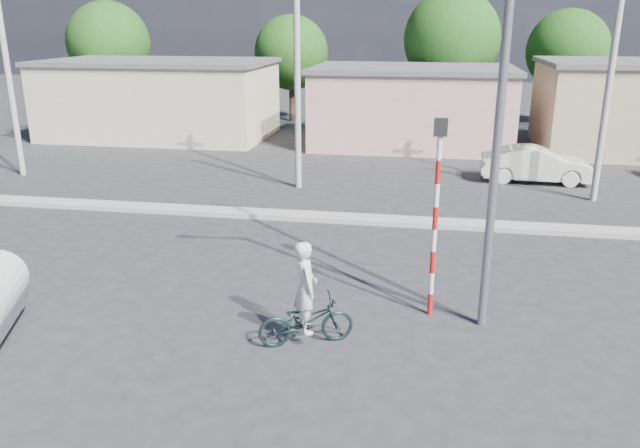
% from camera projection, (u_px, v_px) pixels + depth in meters
% --- Properties ---
extents(ground_plane, '(120.00, 120.00, 0.00)m').
position_uv_depth(ground_plane, '(274.00, 334.00, 13.02)').
color(ground_plane, '#27272A').
rests_on(ground_plane, ground).
extents(median, '(40.00, 0.80, 0.16)m').
position_uv_depth(median, '(333.00, 218.00, 20.49)').
color(median, '#99968E').
rests_on(median, ground).
extents(bicycle, '(2.05, 1.36, 1.02)m').
position_uv_depth(bicycle, '(306.00, 321.00, 12.48)').
color(bicycle, black).
rests_on(bicycle, ground).
extents(cyclist, '(0.68, 0.81, 1.89)m').
position_uv_depth(cyclist, '(306.00, 301.00, 12.35)').
color(cyclist, silver).
rests_on(cyclist, ground).
extents(car_cream, '(4.39, 1.61, 1.44)m').
position_uv_depth(car_cream, '(536.00, 165.00, 25.18)').
color(car_cream, silver).
rests_on(car_cream, ground).
extents(traffic_pole, '(0.28, 0.18, 4.36)m').
position_uv_depth(traffic_pole, '(436.00, 202.00, 13.10)').
color(traffic_pole, red).
rests_on(traffic_pole, ground).
extents(streetlight, '(2.34, 0.22, 9.00)m').
position_uv_depth(streetlight, '(493.00, 90.00, 11.93)').
color(streetlight, slate).
rests_on(streetlight, ground).
extents(building_row, '(37.80, 7.30, 4.44)m').
position_uv_depth(building_row, '(395.00, 103.00, 32.79)').
color(building_row, '#C3BA93').
rests_on(building_row, ground).
extents(tree_row, '(34.13, 7.32, 8.10)m').
position_uv_depth(tree_row, '(349.00, 45.00, 38.71)').
color(tree_row, '#38281E').
rests_on(tree_row, ground).
extents(utility_poles, '(35.40, 0.24, 8.00)m').
position_uv_depth(utility_poles, '(440.00, 84.00, 22.47)').
color(utility_poles, '#99968E').
rests_on(utility_poles, ground).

